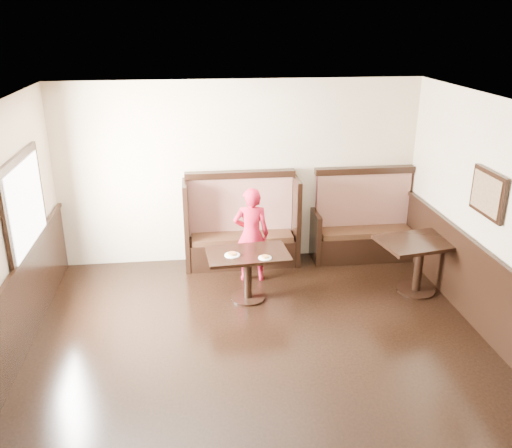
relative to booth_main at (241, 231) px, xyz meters
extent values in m
plane|color=black|center=(0.00, -3.30, -0.53)|extent=(7.00, 7.00, 0.00)
plane|color=#C8B591|center=(0.00, 0.20, 0.87)|extent=(5.50, 0.00, 5.50)
plane|color=white|center=(0.00, -3.30, 2.27)|extent=(7.00, 7.00, 0.00)
cube|color=black|center=(-2.71, -1.40, 1.02)|extent=(0.05, 1.50, 1.20)
cube|color=white|center=(-2.69, -1.40, 1.02)|extent=(0.01, 1.30, 1.00)
cube|color=black|center=(2.71, -2.10, 1.17)|extent=(0.04, 0.70, 0.55)
cube|color=olive|center=(2.69, -2.10, 1.17)|extent=(0.01, 0.60, 0.45)
cube|color=black|center=(0.00, -0.08, -0.32)|extent=(1.60, 0.50, 0.42)
cube|color=#341E10|center=(0.00, -0.08, -0.07)|extent=(1.54, 0.46, 0.09)
cube|color=#50101D|center=(0.00, 0.13, 0.37)|extent=(1.60, 0.12, 0.92)
cube|color=black|center=(0.00, 0.13, 0.87)|extent=(1.68, 0.16, 0.10)
cube|color=black|center=(-0.84, 0.02, 0.15)|extent=(0.07, 0.72, 1.36)
cube|color=black|center=(0.84, 0.02, 0.15)|extent=(0.07, 0.72, 1.36)
cube|color=black|center=(1.95, -0.08, -0.32)|extent=(1.50, 0.50, 0.42)
cube|color=#341E10|center=(1.95, -0.08, -0.07)|extent=(1.44, 0.46, 0.09)
cube|color=#50101D|center=(1.95, 0.13, 0.37)|extent=(1.50, 0.12, 0.92)
cube|color=black|center=(1.95, 0.13, 0.87)|extent=(1.58, 0.16, 0.10)
cube|color=black|center=(1.16, 0.02, -0.13)|extent=(0.07, 0.72, 0.80)
cube|color=black|center=(2.74, 0.02, -0.13)|extent=(0.07, 0.72, 0.80)
cube|color=black|center=(-0.03, -1.19, 0.14)|extent=(1.12, 0.75, 0.05)
cylinder|color=black|center=(-0.03, -1.19, -0.20)|extent=(0.11, 0.11, 0.63)
cylinder|color=black|center=(-0.03, -1.19, -0.51)|extent=(0.47, 0.47, 0.03)
cube|color=black|center=(2.35, -1.27, 0.23)|extent=(1.24, 0.93, 0.05)
cylinder|color=black|center=(2.35, -1.27, -0.16)|extent=(0.12, 0.12, 0.72)
cylinder|color=black|center=(2.35, -1.27, -0.51)|extent=(0.53, 0.53, 0.03)
imported|color=#AA1229|center=(0.09, -0.61, 0.18)|extent=(0.54, 0.38, 1.41)
cylinder|color=white|center=(-0.24, -1.25, 0.17)|extent=(0.20, 0.20, 0.01)
cylinder|color=tan|center=(-0.24, -1.25, 0.18)|extent=(0.13, 0.13, 0.02)
cylinder|color=#EABA54|center=(-0.24, -1.25, 0.20)|extent=(0.11, 0.11, 0.01)
cylinder|color=white|center=(0.18, -1.39, 0.17)|extent=(0.17, 0.17, 0.01)
cylinder|color=tan|center=(0.18, -1.39, 0.18)|extent=(0.11, 0.11, 0.01)
cylinder|color=#EABA54|center=(0.18, -1.39, 0.19)|extent=(0.09, 0.09, 0.01)
camera|label=1|loc=(-0.71, -7.76, 3.12)|focal=38.00mm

